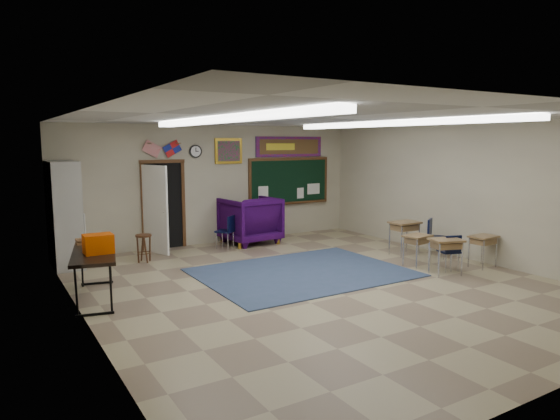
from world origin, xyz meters
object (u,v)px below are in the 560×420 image
wingback_armchair (250,220)px  wooden_stool (144,248)px  student_desk_front_left (417,249)px  folding_table (95,272)px  student_desk_front_right (404,236)px

wingback_armchair → wooden_stool: (-2.92, -0.64, -0.29)m
student_desk_front_left → folding_table: 6.31m
student_desk_front_right → wingback_armchair: bearing=128.7°
student_desk_front_right → wooden_stool: 5.85m
student_desk_front_left → folding_table: folding_table is taller
folding_table → student_desk_front_left: bearing=1.4°
wingback_armchair → folding_table: size_ratio=0.63×
student_desk_front_left → folding_table: (-6.20, 1.20, 0.08)m
student_desk_front_left → student_desk_front_right: 1.06m
wingback_armchair → wooden_stool: size_ratio=2.19×
student_desk_front_left → student_desk_front_right: (0.55, 0.91, 0.06)m
student_desk_front_left → folding_table: size_ratio=0.32×
student_desk_front_left → wooden_stool: size_ratio=1.10×
folding_table → wooden_stool: bearing=68.6°
wingback_armchair → wooden_stool: bearing=7.3°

